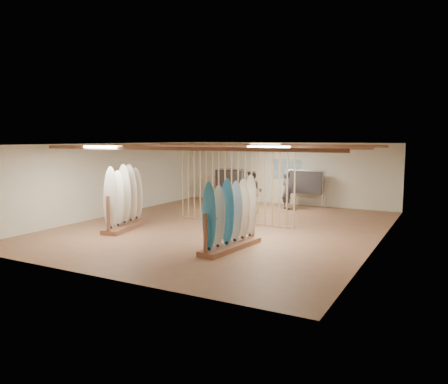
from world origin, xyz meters
The scene contains 16 objects.
floor centered at (0.00, 0.00, 0.00)m, with size 12.00×12.00×0.00m, color #906246.
ceiling centered at (0.00, 0.00, 2.80)m, with size 12.00×12.00×0.00m, color gray.
wall_back centered at (0.00, 6.00, 1.40)m, with size 12.00×12.00×0.00m, color silver.
wall_front centered at (0.00, -6.00, 1.40)m, with size 12.00×12.00×0.00m, color silver.
wall_left centered at (-5.00, 0.00, 1.40)m, with size 12.00×12.00×0.00m, color silver.
wall_right centered at (5.00, 0.00, 1.40)m, with size 12.00×12.00×0.00m, color silver.
ceiling_slats centered at (0.00, 0.00, 2.72)m, with size 9.50×6.12×0.10m, color #8D5B40.
light_panels centered at (0.00, 0.00, 2.74)m, with size 1.20×0.35×0.06m, color white.
bamboo_partition centered at (0.00, 0.80, 1.40)m, with size 4.45×0.05×2.78m.
poster centered at (0.00, 5.98, 1.60)m, with size 1.40×0.03×0.90m, color teal.
rack_left centered at (-2.76, -1.83, 0.70)m, with size 1.04×2.23×2.06m.
rack_right centered at (1.56, -2.52, 0.65)m, with size 0.82×2.39×1.89m.
clothing_rack_a centered at (-2.41, 5.11, 1.06)m, with size 1.52×0.48×1.63m.
clothing_rack_b centered at (1.13, 5.40, 1.09)m, with size 1.56×0.45×1.67m.
shopper_a centered at (0.58, 4.54, 0.91)m, with size 0.66×0.45×1.82m, color #2B2B33.
shopper_b centered at (-0.33, 3.04, 0.98)m, with size 0.94×0.74×1.96m, color #37312B.
Camera 1 is at (6.86, -12.81, 3.00)m, focal length 35.00 mm.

